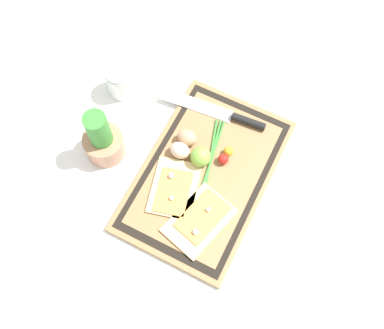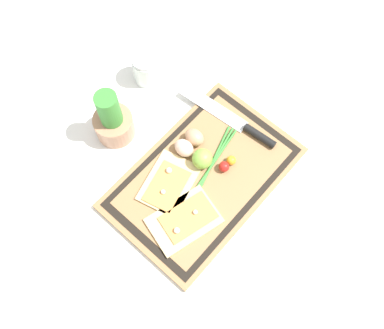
% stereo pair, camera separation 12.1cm
% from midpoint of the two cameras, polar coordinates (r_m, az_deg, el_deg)
% --- Properties ---
extents(ground_plane, '(6.00, 6.00, 0.00)m').
position_cam_midpoint_polar(ground_plane, '(1.24, -1.07, -1.78)').
color(ground_plane, white).
extents(cutting_board, '(0.52, 0.33, 0.02)m').
position_cam_midpoint_polar(cutting_board, '(1.23, -1.08, -1.63)').
color(cutting_board, '#997047').
rests_on(cutting_board, ground_plane).
extents(pizza_slice_near, '(0.20, 0.16, 0.02)m').
position_cam_midpoint_polar(pizza_slice_near, '(1.17, -1.94, -7.39)').
color(pizza_slice_near, '#DBBC7F').
rests_on(pizza_slice_near, cutting_board).
extents(pizza_slice_far, '(0.19, 0.16, 0.02)m').
position_cam_midpoint_polar(pizza_slice_far, '(1.20, -5.17, -3.42)').
color(pizza_slice_far, '#DBBC7F').
rests_on(pizza_slice_far, cutting_board).
extents(knife, '(0.06, 0.32, 0.02)m').
position_cam_midpoint_polar(knife, '(1.29, 2.14, 5.93)').
color(knife, silver).
rests_on(knife, cutting_board).
extents(egg_brown, '(0.04, 0.06, 0.04)m').
position_cam_midpoint_polar(egg_brown, '(1.24, -3.42, 3.09)').
color(egg_brown, tan).
rests_on(egg_brown, cutting_board).
extents(egg_pink, '(0.04, 0.06, 0.04)m').
position_cam_midpoint_polar(egg_pink, '(1.23, -4.36, 1.47)').
color(egg_pink, beige).
rests_on(egg_pink, cutting_board).
extents(lime, '(0.06, 0.06, 0.06)m').
position_cam_midpoint_polar(lime, '(1.21, -1.73, 0.68)').
color(lime, '#7FB742').
rests_on(lime, cutting_board).
extents(cherry_tomato_red, '(0.03, 0.03, 0.03)m').
position_cam_midpoint_polar(cherry_tomato_red, '(1.22, 1.18, 0.36)').
color(cherry_tomato_red, red).
rests_on(cherry_tomato_red, cutting_board).
extents(cherry_tomato_yellow, '(0.03, 0.03, 0.03)m').
position_cam_midpoint_polar(cherry_tomato_yellow, '(1.23, 1.85, 1.35)').
color(cherry_tomato_yellow, gold).
rests_on(cherry_tomato_yellow, cutting_board).
extents(scallion_bunch, '(0.29, 0.09, 0.01)m').
position_cam_midpoint_polar(scallion_bunch, '(1.23, -0.82, -0.47)').
color(scallion_bunch, '#388433').
rests_on(scallion_bunch, cutting_board).
extents(herb_pot, '(0.11, 0.11, 0.19)m').
position_cam_midpoint_polar(herb_pot, '(1.25, -14.00, 2.67)').
color(herb_pot, '#AD7A5B').
rests_on(herb_pot, ground_plane).
extents(sauce_jar, '(0.08, 0.08, 0.10)m').
position_cam_midpoint_polar(sauce_jar, '(1.35, -11.59, 9.94)').
color(sauce_jar, silver).
rests_on(sauce_jar, ground_plane).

